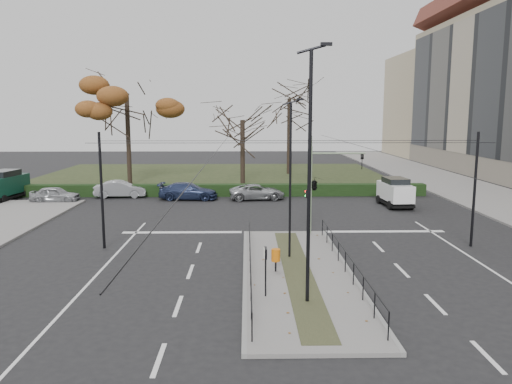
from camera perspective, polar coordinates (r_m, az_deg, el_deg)
The scene contains 21 objects.
ground at distance 24.36m, azimuth 4.17°, elevation -7.54°, with size 140.00×140.00×0.00m, color black.
median_island at distance 21.96m, azimuth 4.77°, elevation -9.21°, with size 4.40×15.00×0.14m, color slate.
sidewalk_east at distance 50.03m, azimuth 22.74°, elevation 0.38°, with size 8.00×90.00×0.14m, color slate.
park at distance 55.81m, azimuth -4.98°, elevation 1.84°, with size 38.00×26.00×0.10m, color black.
hedge at distance 42.52m, azimuth -6.20°, elevation 0.22°, with size 38.00×1.00×1.00m, color black.
median_railing at distance 21.60m, azimuth 4.83°, elevation -7.01°, with size 4.14×13.24×0.92m.
catenary at distance 25.22m, azimuth 3.93°, elevation 0.98°, with size 20.00×34.00×6.00m.
traffic_light at distance 28.30m, azimuth 6.84°, elevation 1.00°, with size 3.40×1.90×4.96m.
litter_bin at distance 21.70m, azimuth 2.27°, elevation -7.26°, with size 0.39×0.39×0.99m.
info_panel at distance 18.63m, azimuth 1.10°, elevation -7.60°, with size 0.11×0.48×1.85m.
streetlamp_median_near at distance 17.54m, azimuth 6.18°, elevation 1.96°, with size 0.76×0.16×9.13m.
streetlamp_median_far at distance 23.28m, azimuth 3.98°, elevation 1.58°, with size 0.62×0.13×7.45m.
parked_car_first at distance 42.17m, azimuth -21.97°, elevation -0.27°, with size 1.51×3.75×1.28m, color #929498.
parked_car_second at distance 43.03m, azimuth -15.21°, elevation 0.32°, with size 1.48×4.23×1.39m, color #929498.
parked_car_third at distance 40.87m, azimuth -7.75°, elevation 0.10°, with size 1.93×4.76×1.38m, color #212C4D.
parked_car_fourth at distance 40.51m, azimuth 0.13°, elevation 0.01°, with size 2.07×4.48×1.25m, color #929498.
white_van at distance 38.83m, azimuth 15.61°, elevation 0.06°, with size 2.02×4.01×2.17m.
green_van at distance 45.01m, azimuth -26.81°, elevation 0.76°, with size 2.36×4.92×2.41m.
rust_tree at distance 49.77m, azimuth -14.58°, elevation 10.85°, with size 8.52×8.52×11.48m.
bare_tree_center at distance 57.18m, azimuth 3.82°, elevation 10.00°, with size 7.05×7.05×11.32m.
bare_tree_near at distance 47.63m, azimuth -1.56°, elevation 7.68°, with size 6.56×6.56×8.28m.
Camera 1 is at (-2.19, -23.26, 6.89)m, focal length 35.00 mm.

